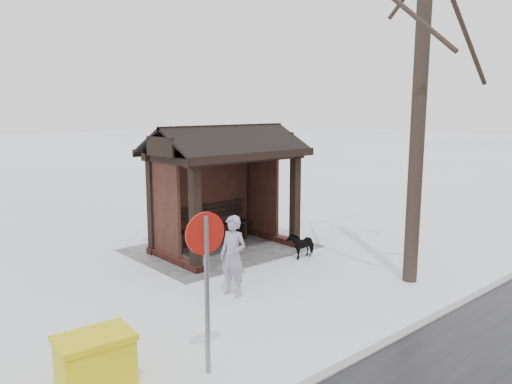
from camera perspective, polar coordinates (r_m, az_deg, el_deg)
The scene contains 8 objects.
ground at distance 12.46m, azimuth -3.45°, elevation -6.65°, with size 120.00×120.00×0.00m, color white.
kerb at distance 9.01m, azimuth 19.14°, elevation -13.72°, with size 120.00×0.15×0.06m, color gray.
trampled_patch at distance 12.62m, azimuth -4.01°, elevation -6.42°, with size 4.20×3.20×0.02m, color gray.
bus_shelter at distance 12.16m, azimuth -4.01°, elevation 3.35°, with size 3.60×2.40×3.09m.
pedestrian at distance 9.38m, azimuth -2.63°, elevation -7.32°, with size 0.56×0.37×1.53m, color gray.
dog at distance 11.85m, azimuth 5.20°, elevation -6.00°, with size 0.33×0.73×0.61m, color black.
grit_bin at distance 6.91m, azimuth -17.89°, elevation -17.94°, with size 0.98×0.71×0.71m.
road_sign at distance 6.51m, azimuth -5.78°, elevation -7.45°, with size 0.56×0.11×2.20m.
Camera 1 is at (7.29, 9.48, 3.52)m, focal length 35.00 mm.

